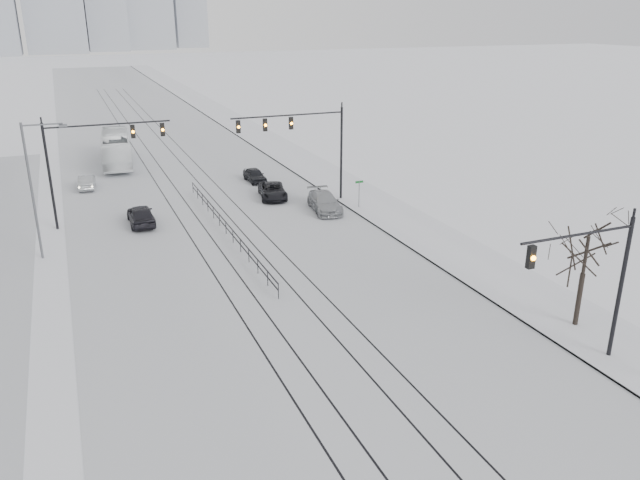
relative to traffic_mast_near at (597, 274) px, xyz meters
The scene contains 17 objects.
road 55.26m from the traffic_mast_near, 101.30° to the left, with size 22.00×260.00×0.02m, color silver.
sidewalk_east 54.26m from the traffic_mast_near, 87.13° to the left, with size 5.00×260.00×0.16m, color silver.
curb 54.19m from the traffic_mast_near, 89.72° to the left, with size 0.10×260.00×0.12m, color gray.
tram_rails 35.96m from the traffic_mast_near, 107.60° to the left, with size 5.30×180.00×0.01m.
traffic_mast_near is the anchor object (origin of this frame).
traffic_mast_ne 29.14m from the traffic_mast_near, 95.19° to the left, with size 9.60×0.37×8.00m.
traffic_mast_nw 35.69m from the traffic_mast_near, 122.77° to the left, with size 9.10×0.37×8.00m.
street_light_west 33.24m from the traffic_mast_near, 133.76° to the left, with size 2.73×0.25×9.00m.
bare_tree 3.85m from the traffic_mast_near, 51.24° to the left, with size 4.40×4.40×6.10m.
median_fence 26.62m from the traffic_mast_near, 114.20° to the left, with size 0.06×24.00×1.00m.
street_sign 26.19m from the traffic_mast_near, 87.77° to the left, with size 0.70×0.06×2.40m.
sedan_sb_inner 33.11m from the traffic_mast_near, 119.64° to the left, with size 1.85×4.59×1.56m, color black.
sedan_sb_outer 45.81m from the traffic_mast_near, 115.37° to the left, with size 1.34×3.86×1.27m, color #969A9D.
sedan_nb_front 32.26m from the traffic_mast_near, 98.34° to the left, with size 2.19×4.75×1.32m, color black.
sedan_nb_right 26.85m from the traffic_mast_near, 94.03° to the left, with size 2.10×5.17×1.50m, color #9A9DA1.
sedan_nb_far 38.21m from the traffic_mast_near, 96.72° to the left, with size 1.51×3.75×1.28m, color black.
box_truck 52.89m from the traffic_mast_near, 107.64° to the left, with size 2.84×12.13×3.38m, color white.
Camera 1 is at (-10.05, -12.69, 15.40)m, focal length 35.00 mm.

